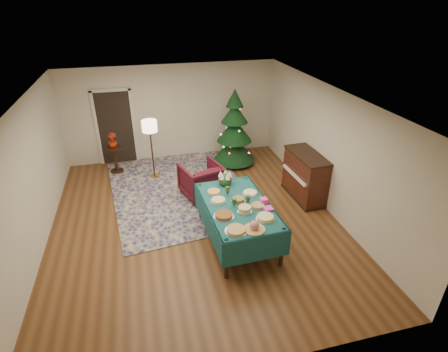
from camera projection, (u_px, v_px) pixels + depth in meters
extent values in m
plane|color=#593319|center=(195.00, 220.00, 7.61)|extent=(7.00, 7.00, 0.00)
plane|color=white|center=(190.00, 98.00, 6.35)|extent=(7.00, 7.00, 0.00)
plane|color=beige|center=(172.00, 113.00, 9.98)|extent=(6.00, 0.00, 6.00)
plane|color=beige|center=(244.00, 295.00, 3.98)|extent=(6.00, 0.00, 6.00)
plane|color=beige|center=(29.00, 182.00, 6.33)|extent=(0.00, 7.00, 7.00)
plane|color=beige|center=(328.00, 150.00, 7.63)|extent=(0.00, 7.00, 7.00)
cube|color=black|center=(116.00, 128.00, 9.77)|extent=(0.92, 0.02, 2.04)
cube|color=silver|center=(97.00, 129.00, 9.64)|extent=(0.08, 0.04, 2.14)
cube|color=silver|center=(134.00, 126.00, 9.86)|extent=(0.08, 0.04, 2.14)
cube|color=silver|center=(110.00, 90.00, 9.26)|extent=(1.08, 0.04, 0.08)
cube|color=#15154F|center=(180.00, 189.00, 8.77)|extent=(3.63, 4.52, 0.02)
cylinder|color=black|center=(226.00, 259.00, 5.90)|extent=(0.08, 0.08, 0.82)
cylinder|color=black|center=(200.00, 202.00, 7.51)|extent=(0.08, 0.08, 0.82)
cylinder|color=black|center=(282.00, 248.00, 6.16)|extent=(0.08, 0.08, 0.82)
cylinder|color=black|center=(245.00, 195.00, 7.78)|extent=(0.08, 0.08, 0.82)
cube|color=#154B4B|center=(238.00, 206.00, 6.66)|extent=(1.30, 2.13, 0.04)
cube|color=#154B4B|center=(222.00, 190.00, 7.64)|extent=(1.24, 0.09, 0.51)
cube|color=#154B4B|center=(257.00, 249.00, 5.90)|extent=(1.24, 0.09, 0.51)
cube|color=#154B4B|center=(266.00, 211.00, 6.92)|extent=(0.13, 2.11, 0.51)
cube|color=#154B4B|center=(208.00, 221.00, 6.62)|extent=(0.13, 2.11, 0.51)
cylinder|color=silver|center=(236.00, 231.00, 5.91)|extent=(0.38, 0.38, 0.01)
cylinder|color=tan|center=(236.00, 230.00, 5.90)|extent=(0.33, 0.33, 0.04)
cylinder|color=silver|center=(254.00, 230.00, 5.94)|extent=(0.38, 0.38, 0.01)
sphere|color=#CC727A|center=(254.00, 225.00, 5.90)|extent=(0.16, 0.16, 0.16)
cylinder|color=silver|center=(265.00, 219.00, 6.22)|extent=(0.35, 0.35, 0.01)
cylinder|color=#D8D172|center=(265.00, 217.00, 6.21)|extent=(0.29, 0.29, 0.05)
cylinder|color=silver|center=(224.00, 216.00, 6.30)|extent=(0.37, 0.37, 0.01)
cylinder|color=brown|center=(224.00, 215.00, 6.28)|extent=(0.32, 0.32, 0.04)
cylinder|color=silver|center=(245.00, 212.00, 6.43)|extent=(0.27, 0.27, 0.01)
cylinder|color=tan|center=(245.00, 209.00, 6.40)|extent=(0.23, 0.23, 0.10)
cylinder|color=silver|center=(258.00, 206.00, 6.59)|extent=(0.29, 0.29, 0.01)
cylinder|color=#B2844C|center=(258.00, 205.00, 6.58)|extent=(0.24, 0.24, 0.03)
cylinder|color=silver|center=(218.00, 201.00, 6.74)|extent=(0.31, 0.31, 0.01)
cylinder|color=#D8BF7F|center=(218.00, 200.00, 6.73)|extent=(0.27, 0.27, 0.04)
cylinder|color=silver|center=(238.00, 201.00, 6.75)|extent=(0.27, 0.27, 0.01)
cylinder|color=maroon|center=(238.00, 199.00, 6.73)|extent=(0.23, 0.23, 0.07)
cylinder|color=silver|center=(250.00, 194.00, 7.00)|extent=(0.32, 0.32, 0.01)
cylinder|color=#F2EACC|center=(250.00, 193.00, 6.99)|extent=(0.27, 0.27, 0.03)
cylinder|color=silver|center=(214.00, 192.00, 7.04)|extent=(0.30, 0.30, 0.01)
cylinder|color=tan|center=(214.00, 192.00, 7.03)|extent=(0.25, 0.25, 0.03)
cone|color=#2D471E|center=(227.00, 193.00, 6.93)|extent=(0.08, 0.08, 0.10)
cylinder|color=#2D471E|center=(227.00, 189.00, 6.89)|extent=(0.09, 0.09, 0.10)
cone|color=#2D471E|center=(248.00, 202.00, 6.64)|extent=(0.08, 0.08, 0.10)
cylinder|color=#2D471E|center=(248.00, 198.00, 6.59)|extent=(0.09, 0.09, 0.10)
cone|color=#2D471E|center=(234.00, 205.00, 6.55)|extent=(0.08, 0.08, 0.10)
cylinder|color=#2D471E|center=(234.00, 201.00, 6.50)|extent=(0.09, 0.09, 0.10)
cube|color=#EA41B1|center=(268.00, 209.00, 6.48)|extent=(0.17, 0.17, 0.04)
cube|color=#FC46AF|center=(264.00, 201.00, 6.66)|extent=(0.14, 0.14, 0.11)
sphere|color=#1E4C1E|center=(225.00, 180.00, 7.29)|extent=(0.28, 0.28, 0.28)
cone|color=white|center=(230.00, 174.00, 7.25)|extent=(0.11, 0.11, 0.13)
cone|color=white|center=(225.00, 172.00, 7.31)|extent=(0.11, 0.11, 0.13)
cone|color=white|center=(221.00, 174.00, 7.26)|extent=(0.11, 0.11, 0.13)
cone|color=white|center=(222.00, 176.00, 7.16)|extent=(0.11, 0.11, 0.13)
cone|color=white|center=(228.00, 176.00, 7.15)|extent=(0.11, 0.11, 0.13)
sphere|color=#B20C0F|center=(229.00, 176.00, 7.35)|extent=(0.08, 0.08, 0.08)
sphere|color=#B20C0F|center=(221.00, 176.00, 7.34)|extent=(0.08, 0.08, 0.08)
sphere|color=#B20C0F|center=(221.00, 180.00, 7.19)|extent=(0.08, 0.08, 0.08)
sphere|color=#B20C0F|center=(229.00, 180.00, 7.20)|extent=(0.08, 0.08, 0.08)
imported|color=#490F1C|center=(201.00, 178.00, 8.36)|extent=(1.08, 1.04, 0.91)
cylinder|color=#A57F3F|center=(155.00, 176.00, 9.41)|extent=(0.27, 0.27, 0.03)
cylinder|color=black|center=(152.00, 152.00, 9.08)|extent=(0.04, 0.04, 1.43)
cylinder|color=#FFEABF|center=(149.00, 126.00, 8.74)|extent=(0.38, 0.38, 0.29)
cylinder|color=black|center=(117.00, 171.00, 9.65)|extent=(0.37, 0.37, 0.04)
cylinder|color=black|center=(115.00, 160.00, 9.50)|extent=(0.08, 0.08, 0.67)
cylinder|color=black|center=(113.00, 148.00, 9.33)|extent=(0.41, 0.41, 0.03)
imported|color=#A3220B|center=(113.00, 143.00, 9.27)|extent=(0.23, 0.40, 0.23)
cylinder|color=black|center=(234.00, 160.00, 10.11)|extent=(0.13, 0.13, 0.17)
cone|color=black|center=(234.00, 148.00, 9.92)|extent=(1.42, 1.42, 0.76)
cone|color=black|center=(234.00, 130.00, 9.67)|extent=(1.16, 1.16, 0.65)
cone|color=black|center=(235.00, 113.00, 9.44)|extent=(0.88, 0.88, 0.54)
cone|color=black|center=(235.00, 98.00, 9.25)|extent=(0.57, 0.57, 0.49)
cube|color=black|center=(303.00, 195.00, 8.47)|extent=(0.62, 1.32, 0.07)
cube|color=#37150D|center=(305.00, 176.00, 8.22)|extent=(0.60, 1.30, 1.05)
cube|color=black|center=(308.00, 155.00, 7.97)|extent=(0.64, 1.33, 0.05)
cube|color=white|center=(295.00, 175.00, 8.12)|extent=(0.16, 1.10, 0.05)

